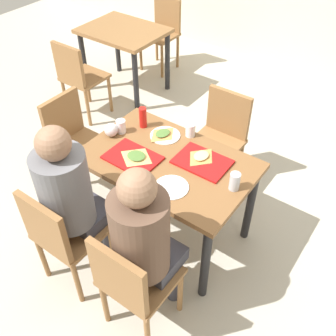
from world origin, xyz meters
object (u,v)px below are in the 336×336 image
object	(u,v)px
paper_plate_near_edge	(171,187)
pizza_slice_a	(136,156)
soda_can	(235,181)
background_table	(124,40)
person_in_brown_jacket	(145,238)
condiment_bottle	(143,117)
person_in_red	(71,194)
chair_near_left	(61,234)
plastic_cup_b	(142,183)
chair_left_end	(74,137)
pizza_slice_b	(201,156)
plastic_cup_c	(121,126)
tray_red_far	(202,162)
chair_far_side	(221,134)
foil_bundle	(111,130)
main_table	(168,171)
background_chair_near	(78,75)
chair_near_right	(132,281)
tray_red_near	(133,158)
paper_plate_center	(165,135)
background_chair_far	(163,29)
plastic_cup_a	(190,130)
pizza_slice_c	(163,134)

from	to	relation	value
paper_plate_near_edge	pizza_slice_a	world-z (taller)	pizza_slice_a
soda_can	background_table	xyz separation A→B (m)	(-2.19, 1.48, -0.19)
person_in_brown_jacket	condiment_bottle	size ratio (longest dim) A/B	7.94
person_in_red	chair_near_left	bearing A→B (deg)	-90.00
plastic_cup_b	chair_left_end	bearing A→B (deg)	162.32
pizza_slice_b	plastic_cup_c	size ratio (longest dim) A/B	1.80
tray_red_far	plastic_cup_c	bearing A→B (deg)	-175.22
chair_far_side	person_in_red	xyz separation A→B (m)	(-0.29, -1.37, 0.25)
foil_bundle	chair_left_end	bearing A→B (deg)	177.73
plastic_cup_c	condiment_bottle	distance (m)	0.18
main_table	chair_left_end	size ratio (longest dim) A/B	1.35
main_table	background_chair_near	size ratio (longest dim) A/B	1.35
chair_near_right	background_table	bearing A→B (deg)	131.36
tray_red_near	tray_red_far	world-z (taller)	same
main_table	paper_plate_center	bearing A→B (deg)	130.38
plastic_cup_c	soda_can	world-z (taller)	soda_can
person_in_red	soda_can	size ratio (longest dim) A/B	10.41
background_chair_far	plastic_cup_c	bearing A→B (deg)	-60.53
paper_plate_center	condiment_bottle	world-z (taller)	condiment_bottle
chair_near_left	background_chair_far	xyz separation A→B (m)	(-1.40, 2.99, 0.00)
main_table	paper_plate_center	size ratio (longest dim) A/B	5.28
main_table	paper_plate_near_edge	xyz separation A→B (m)	(0.17, -0.20, 0.11)
chair_near_left	plastic_cup_a	xyz separation A→B (m)	(0.26, 1.07, 0.29)
main_table	paper_plate_center	xyz separation A→B (m)	(-0.17, 0.20, 0.11)
chair_far_side	foil_bundle	distance (m)	0.96
pizza_slice_a	plastic_cup_c	distance (m)	0.34
tray_red_far	plastic_cup_a	distance (m)	0.31
condiment_bottle	background_chair_near	size ratio (longest dim) A/B	0.19
tray_red_far	pizza_slice_c	world-z (taller)	pizza_slice_c
plastic_cup_c	background_chair_near	xyz separation A→B (m)	(-1.23, 0.71, -0.29)
foil_bundle	background_chair_near	bearing A→B (deg)	146.90
chair_near_left	paper_plate_center	xyz separation A→B (m)	(0.12, 0.96, 0.24)
foil_bundle	background_chair_near	xyz separation A→B (m)	(-1.20, 0.78, -0.29)
chair_left_end	pizza_slice_b	xyz separation A→B (m)	(1.14, 0.14, 0.26)
tray_red_far	background_chair_far	size ratio (longest dim) A/B	0.42
pizza_slice_a	plastic_cup_a	size ratio (longest dim) A/B	1.96
pizza_slice_a	pizza_slice_b	bearing A→B (deg)	36.06
chair_left_end	person_in_red	bearing A→B (deg)	-42.42
chair_near_right	background_chair_far	bearing A→B (deg)	123.59
tray_red_near	pizza_slice_b	distance (m)	0.47
pizza_slice_c	foil_bundle	distance (m)	0.37
background_chair_far	tray_red_near	bearing A→B (deg)	-57.74
pizza_slice_b	plastic_cup_c	distance (m)	0.65
chair_left_end	pizza_slice_a	world-z (taller)	chair_left_end
soda_can	person_in_red	bearing A→B (deg)	-141.02
chair_near_left	tray_red_near	distance (m)	0.68
pizza_slice_a	paper_plate_center	bearing A→B (deg)	89.35
paper_plate_center	plastic_cup_a	xyz separation A→B (m)	(0.15, 0.11, 0.05)
chair_left_end	background_table	size ratio (longest dim) A/B	0.96
plastic_cup_b	background_chair_far	bearing A→B (deg)	124.07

